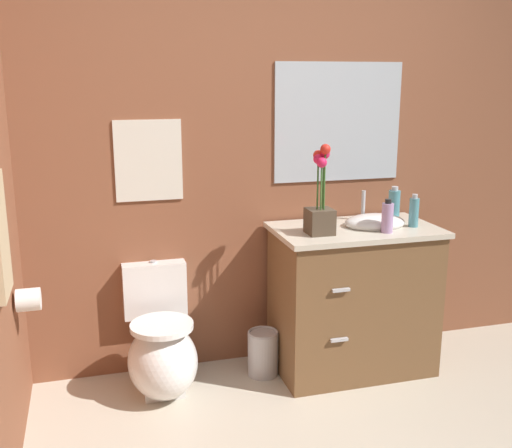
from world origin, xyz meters
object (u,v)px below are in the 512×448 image
Objects in this scene: toilet at (161,350)px; hand_wash_bottle at (387,217)px; vanity_cabinet at (353,297)px; trash_bin at (263,353)px; wall_poster at (149,161)px; flower_vase at (320,203)px; lotion_bottle at (394,206)px; hanging_towel at (0,236)px; toilet_paper_roll at (28,300)px; soap_bottle at (414,212)px; wall_mirror at (338,122)px.

toilet is 3.66× the size of hand_wash_bottle.
vanity_cabinet is 3.87× the size of trash_bin.
toilet is 1.53× the size of wall_poster.
hand_wash_bottle is 1.07m from trash_bin.
flower_vase reaches higher than vanity_cabinet.
toilet is 1.20m from flower_vase.
hanging_towel reaches higher than lotion_bottle.
hanging_towel is 0.49m from toilet_paper_roll.
flower_vase is 2.63× the size of hand_wash_bottle.
hand_wash_bottle is 1.71× the size of toilet_paper_roll.
vanity_cabinet is 0.54m from hand_wash_bottle.
wall_poster is at bearing 165.91° from soap_bottle.
soap_bottle is (1.46, -0.10, 0.72)m from toilet.
trash_bin is 2.47× the size of toilet_paper_roll.
wall_poster is at bearing 170.78° from lotion_bottle.
soap_bottle is 0.15m from lotion_bottle.
vanity_cabinet is at bearing -166.40° from lotion_bottle.
flower_vase is at bearing -163.10° from vanity_cabinet.
soap_bottle is 1.53m from wall_poster.
toilet_paper_roll is at bearing -173.43° from lotion_bottle.
hand_wash_bottle is at bearing -8.09° from toilet.
soap_bottle is 1.73× the size of toilet_paper_roll.
wall_mirror is at bearing 131.80° from soap_bottle.
wall_mirror is (-0.12, 0.45, 0.49)m from hand_wash_bottle.
lotion_bottle is 1.94× the size of toilet_paper_roll.
vanity_cabinet is (1.13, -0.03, 0.21)m from toilet.
soap_bottle reaches higher than toilet.
flower_vase is at bearing 3.48° from toilet_paper_roll.
toilet_paper_roll is at bearing 79.21° from hanging_towel.
toilet is 3.23× the size of lotion_bottle.
vanity_cabinet is at bearing -89.48° from wall_mirror.
hand_wash_bottle is (1.25, -0.18, 0.72)m from toilet.
hanging_towel is (-0.70, -0.48, 0.83)m from toilet.
hand_wash_bottle is (-0.16, -0.22, -0.01)m from lotion_bottle.
wall_poster reaches higher than toilet_paper_roll.
hand_wash_bottle is at bearing -125.88° from lotion_bottle.
toilet is 0.66× the size of vanity_cabinet.
trash_bin is 0.52× the size of hanging_towel.
toilet is 1.63m from soap_bottle.
flower_vase is at bearing 13.59° from hanging_towel.
toilet_paper_roll is at bearing -176.52° from flower_vase.
hanging_towel is at bearing -132.77° from wall_poster.
trash_bin is 1.44m from wall_mirror.
trash_bin is (-0.54, 0.05, -0.31)m from vanity_cabinet.
lotion_bottle is 1.45m from wall_poster.
hanging_towel is (-1.95, -0.31, 0.11)m from hand_wash_bottle.
hand_wash_bottle reaches higher than vanity_cabinet.
soap_bottle reaches higher than trash_bin.
trash_bin is 0.34× the size of wall_mirror.
wall_poster is (-1.13, 0.29, 0.81)m from vanity_cabinet.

